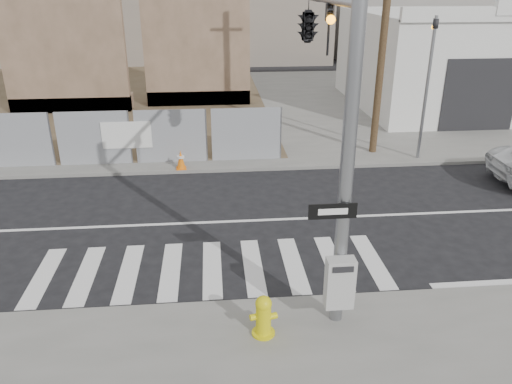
{
  "coord_description": "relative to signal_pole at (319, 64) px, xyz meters",
  "views": [
    {
      "loc": [
        0.11,
        -12.97,
        6.53
      ],
      "look_at": [
        1.2,
        -1.14,
        1.4
      ],
      "focal_mm": 35.0,
      "sensor_mm": 36.0,
      "label": 1
    }
  ],
  "objects": [
    {
      "name": "concrete_wall_left",
      "position": [
        -9.49,
        15.13,
        -1.4
      ],
      "size": [
        6.0,
        1.3,
        8.0
      ],
      "color": "brown",
      "rests_on": "sidewalk_far"
    },
    {
      "name": "fire_hydrant",
      "position": [
        -1.52,
        -3.12,
        -4.23
      ],
      "size": [
        0.55,
        0.55,
        0.86
      ],
      "rotation": [
        0.0,
        0.0,
        0.26
      ],
      "color": "#D6CB0B",
      "rests_on": "sidewalk_near"
    },
    {
      "name": "ground",
      "position": [
        -2.49,
        2.05,
        -4.78
      ],
      "size": [
        100.0,
        100.0,
        0.0
      ],
      "primitive_type": "plane",
      "color": "black",
      "rests_on": "ground"
    },
    {
      "name": "far_signal_pole",
      "position": [
        5.51,
        6.65,
        -1.3
      ],
      "size": [
        0.16,
        0.2,
        5.6
      ],
      "color": "gray",
      "rests_on": "sidewalk_far"
    },
    {
      "name": "concrete_wall_right",
      "position": [
        -2.99,
        16.13,
        -1.4
      ],
      "size": [
        5.5,
        1.3,
        8.0
      ],
      "color": "brown",
      "rests_on": "sidewalk_far"
    },
    {
      "name": "utility_pole_right",
      "position": [
        4.01,
        7.55,
        0.42
      ],
      "size": [
        1.6,
        0.28,
        10.0
      ],
      "color": "brown",
      "rests_on": "sidewalk_far"
    },
    {
      "name": "signal_pole",
      "position": [
        0.0,
        0.0,
        0.0
      ],
      "size": [
        0.96,
        5.87,
        7.0
      ],
      "color": "gray",
      "rests_on": "sidewalk_near"
    },
    {
      "name": "auto_shop",
      "position": [
        11.5,
        15.01,
        -2.25
      ],
      "size": [
        12.0,
        10.2,
        5.95
      ],
      "color": "silver",
      "rests_on": "sidewalk_far"
    },
    {
      "name": "traffic_cone_c",
      "position": [
        -6.22,
        7.39,
        -4.32
      ],
      "size": [
        0.47,
        0.47,
        0.71
      ],
      "rotation": [
        0.0,
        0.0,
        -0.35
      ],
      "color": "orange",
      "rests_on": "sidewalk_far"
    },
    {
      "name": "traffic_cone_d",
      "position": [
        -3.54,
        6.27,
        -4.32
      ],
      "size": [
        0.39,
        0.39,
        0.7
      ],
      "rotation": [
        0.0,
        0.0,
        0.09
      ],
      "color": "orange",
      "rests_on": "sidewalk_far"
    },
    {
      "name": "sidewalk_far",
      "position": [
        -2.49,
        16.05,
        -4.72
      ],
      "size": [
        50.0,
        20.0,
        0.12
      ],
      "primitive_type": "cube",
      "color": "slate",
      "rests_on": "ground"
    }
  ]
}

